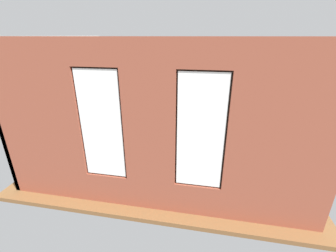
% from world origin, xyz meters
% --- Properties ---
extents(ground_plane, '(7.01, 5.67, 0.10)m').
position_xyz_m(ground_plane, '(0.00, 0.00, -0.05)').
color(ground_plane, brown).
extents(brick_wall_with_windows, '(6.41, 0.30, 3.29)m').
position_xyz_m(brick_wall_with_windows, '(-0.00, 2.45, 1.62)').
color(brick_wall_with_windows, brown).
rests_on(brick_wall_with_windows, ground_plane).
extents(white_wall_right, '(0.10, 4.67, 3.29)m').
position_xyz_m(white_wall_right, '(3.15, 0.20, 1.65)').
color(white_wall_right, silver).
rests_on(white_wall_right, ground_plane).
extents(couch_by_window, '(1.81, 0.87, 0.80)m').
position_xyz_m(couch_by_window, '(0.69, 1.80, 0.33)').
color(couch_by_window, black).
rests_on(couch_by_window, ground_plane).
extents(couch_left, '(0.97, 1.80, 0.80)m').
position_xyz_m(couch_left, '(-2.50, -0.11, 0.33)').
color(couch_left, black).
rests_on(couch_left, ground_plane).
extents(coffee_table, '(1.57, 0.78, 0.46)m').
position_xyz_m(coffee_table, '(0.18, -0.27, 0.40)').
color(coffee_table, '#A87547').
rests_on(coffee_table, ground_plane).
extents(cup_ceramic, '(0.07, 0.07, 0.09)m').
position_xyz_m(cup_ceramic, '(0.38, -0.37, 0.50)').
color(cup_ceramic, silver).
rests_on(cup_ceramic, coffee_table).
extents(candle_jar, '(0.08, 0.08, 0.10)m').
position_xyz_m(candle_jar, '(0.66, -0.15, 0.50)').
color(candle_jar, '#B7333D').
rests_on(candle_jar, coffee_table).
extents(table_plant_small, '(0.13, 0.13, 0.22)m').
position_xyz_m(table_plant_small, '(-0.25, -0.41, 0.57)').
color(table_plant_small, beige).
rests_on(table_plant_small, coffee_table).
extents(remote_black, '(0.17, 0.07, 0.02)m').
position_xyz_m(remote_black, '(0.07, -0.15, 0.47)').
color(remote_black, black).
rests_on(remote_black, coffee_table).
extents(remote_silver, '(0.13, 0.17, 0.02)m').
position_xyz_m(remote_silver, '(0.18, -0.27, 0.47)').
color(remote_silver, '#B2B2B7').
rests_on(remote_silver, coffee_table).
extents(media_console, '(1.23, 0.42, 0.46)m').
position_xyz_m(media_console, '(2.85, -0.51, 0.23)').
color(media_console, black).
rests_on(media_console, ground_plane).
extents(tv_flatscreen, '(1.02, 0.20, 0.72)m').
position_xyz_m(tv_flatscreen, '(2.85, -0.51, 0.82)').
color(tv_flatscreen, black).
rests_on(tv_flatscreen, media_console).
extents(potted_plant_corner_far_left, '(1.10, 1.03, 1.26)m').
position_xyz_m(potted_plant_corner_far_left, '(-2.66, 1.90, 0.74)').
color(potted_plant_corner_far_left, beige).
rests_on(potted_plant_corner_far_left, ground_plane).
extents(potted_plant_mid_room_small, '(0.32, 0.32, 0.52)m').
position_xyz_m(potted_plant_mid_room_small, '(-0.95, -1.19, 0.34)').
color(potted_plant_mid_room_small, '#9E5638').
rests_on(potted_plant_mid_room_small, ground_plane).
extents(potted_plant_near_tv, '(0.70, 0.71, 1.13)m').
position_xyz_m(potted_plant_near_tv, '(2.30, 0.56, 0.47)').
color(potted_plant_near_tv, beige).
rests_on(potted_plant_near_tv, ground_plane).
extents(potted_plant_beside_window_right, '(0.63, 0.63, 0.90)m').
position_xyz_m(potted_plant_beside_window_right, '(1.85, 1.90, 0.61)').
color(potted_plant_beside_window_right, beige).
rests_on(potted_plant_beside_window_right, ground_plane).
extents(potted_plant_foreground_right, '(0.71, 0.71, 1.02)m').
position_xyz_m(potted_plant_foreground_right, '(2.55, -1.78, 0.69)').
color(potted_plant_foreground_right, '#9E5638').
rests_on(potted_plant_foreground_right, ground_plane).
extents(potted_plant_corner_near_left, '(1.01, 0.94, 1.23)m').
position_xyz_m(potted_plant_corner_near_left, '(-2.65, -1.83, 0.70)').
color(potted_plant_corner_near_left, '#47423D').
rests_on(potted_plant_corner_near_left, ground_plane).
extents(potted_plant_between_couches, '(0.69, 0.67, 1.04)m').
position_xyz_m(potted_plant_between_couches, '(-0.67, 1.75, 0.45)').
color(potted_plant_between_couches, beige).
rests_on(potted_plant_between_couches, ground_plane).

